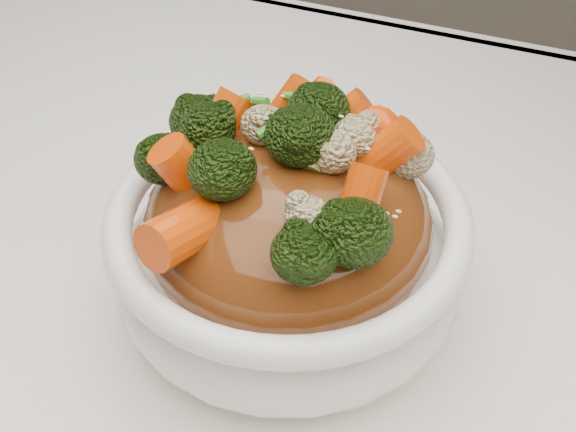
% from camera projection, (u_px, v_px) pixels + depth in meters
% --- Properties ---
extents(tablecloth, '(1.20, 0.80, 0.04)m').
position_uv_depth(tablecloth, '(280.00, 329.00, 0.43)').
color(tablecloth, white).
rests_on(tablecloth, dining_table).
extents(bowl, '(0.24, 0.24, 0.08)m').
position_uv_depth(bowl, '(288.00, 255.00, 0.39)').
color(bowl, white).
rests_on(bowl, tablecloth).
extents(sauce_base, '(0.19, 0.19, 0.09)m').
position_uv_depth(sauce_base, '(288.00, 220.00, 0.38)').
color(sauce_base, '#5C2B0F').
rests_on(sauce_base, bowl).
extents(carrots, '(0.19, 0.19, 0.05)m').
position_uv_depth(carrots, '(288.00, 134.00, 0.34)').
color(carrots, '#DD4707').
rests_on(carrots, sauce_base).
extents(broccoli, '(0.19, 0.19, 0.04)m').
position_uv_depth(broccoli, '(288.00, 135.00, 0.34)').
color(broccoli, black).
rests_on(broccoli, sauce_base).
extents(cauliflower, '(0.19, 0.19, 0.03)m').
position_uv_depth(cauliflower, '(288.00, 138.00, 0.34)').
color(cauliflower, '#CEBF8C').
rests_on(cauliflower, sauce_base).
extents(scallions, '(0.14, 0.14, 0.02)m').
position_uv_depth(scallions, '(288.00, 132.00, 0.34)').
color(scallions, '#307E1D').
rests_on(scallions, sauce_base).
extents(sesame_seeds, '(0.17, 0.17, 0.01)m').
position_uv_depth(sesame_seeds, '(288.00, 132.00, 0.34)').
color(sesame_seeds, beige).
rests_on(sesame_seeds, sauce_base).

